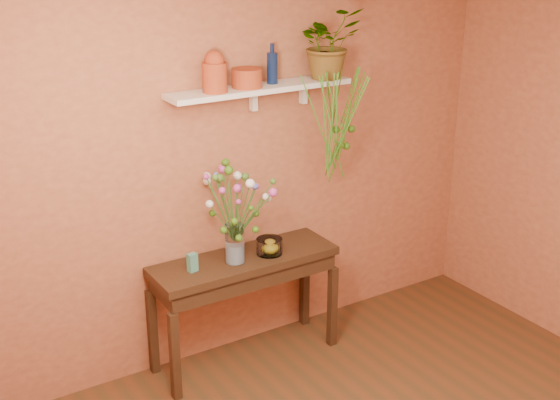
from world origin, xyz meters
TOP-DOWN VIEW (x-y plane):
  - room at (0.00, 0.00)m, footprint 4.04×4.04m
  - sideboard at (-0.15, 1.77)m, footprint 1.31×0.42m
  - wall_shelf at (0.06, 1.87)m, footprint 1.30×0.24m
  - terracotta_jug at (-0.30, 1.84)m, footprint 0.16×0.16m
  - terracotta_pot at (-0.05, 1.87)m, footprint 0.26×0.26m
  - blue_bottle at (0.15, 1.89)m, footprint 0.08×0.08m
  - spider_plant at (0.57, 1.84)m, footprint 0.44×0.39m
  - plant_fronds at (0.58, 1.70)m, footprint 0.51×0.46m
  - glass_vase at (-0.24, 1.74)m, footprint 0.13×0.13m
  - bouquet at (-0.23, 1.72)m, footprint 0.50×0.51m
  - glass_bowl at (0.03, 1.73)m, footprint 0.18×0.18m
  - lemon at (0.03, 1.73)m, footprint 0.08×0.08m
  - carton at (-0.54, 1.76)m, footprint 0.07×0.06m

SIDE VIEW (x-z plane):
  - sideboard at x=-0.15m, z-range 0.28..1.08m
  - lemon at x=0.03m, z-range 0.80..0.87m
  - glass_bowl at x=0.03m, z-range 0.79..0.90m
  - carton at x=-0.54m, z-range 0.79..0.92m
  - glass_vase at x=-0.24m, z-range 0.77..1.04m
  - bouquet at x=-0.23m, z-range 1.01..1.57m
  - room at x=0.00m, z-range 0.00..2.70m
  - plant_fronds at x=0.58m, z-range 1.21..2.03m
  - wall_shelf at x=0.06m, z-range 1.82..2.01m
  - terracotta_pot at x=-0.05m, z-range 1.94..2.06m
  - blue_bottle at x=0.15m, z-range 1.91..2.18m
  - terracotta_jug at x=-0.30m, z-range 1.93..2.19m
  - spider_plant at x=0.57m, z-range 1.94..2.41m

